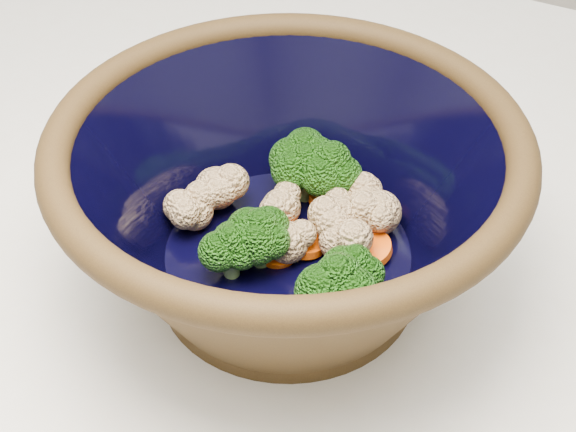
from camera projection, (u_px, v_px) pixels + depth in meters
mixing_bowl at (288, 201)px, 0.53m from camera, size 0.39×0.39×0.13m
vegetable_pile at (309, 215)px, 0.55m from camera, size 0.16×0.15×0.06m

